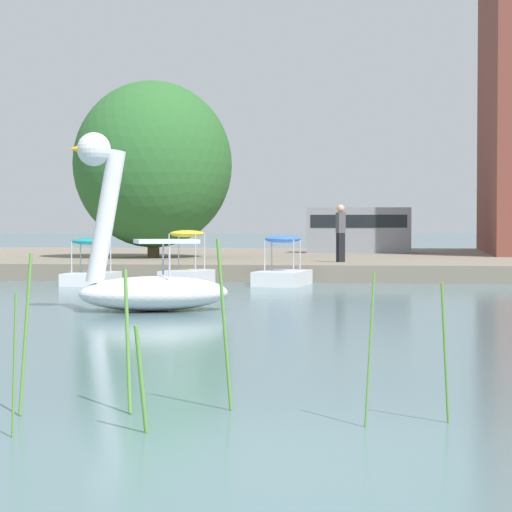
% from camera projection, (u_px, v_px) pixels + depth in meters
% --- Properties ---
extents(ground_plane, '(450.49, 450.49, 0.00)m').
position_uv_depth(ground_plane, '(282.00, 464.00, 6.90)').
color(ground_plane, slate).
extents(shore_bank_far, '(124.31, 23.73, 0.51)m').
position_uv_depth(shore_bank_far, '(354.00, 261.00, 40.99)').
color(shore_bank_far, slate).
rests_on(shore_bank_far, ground_plane).
extents(swan_boat, '(3.18, 2.27, 3.41)m').
position_uv_depth(swan_boat, '(145.00, 272.00, 19.44)').
color(swan_boat, white).
rests_on(swan_boat, ground_plane).
extents(pedal_boat_blue, '(1.56, 2.36, 1.38)m').
position_uv_depth(pedal_boat_blue, '(282.00, 272.00, 28.06)').
color(pedal_boat_blue, white).
rests_on(pedal_boat_blue, ground_plane).
extents(pedal_boat_yellow, '(1.36, 2.00, 1.53)m').
position_uv_depth(pedal_boat_yellow, '(187.00, 269.00, 28.34)').
color(pedal_boat_yellow, white).
rests_on(pedal_boat_yellow, ground_plane).
extents(pedal_boat_teal, '(1.24, 2.12, 1.31)m').
position_uv_depth(pedal_boat_teal, '(91.00, 271.00, 28.33)').
color(pedal_boat_teal, white).
rests_on(pedal_boat_teal, ground_plane).
extents(tree_willow_near_path, '(7.96, 7.95, 6.37)m').
position_uv_depth(tree_willow_near_path, '(153.00, 165.00, 36.57)').
color(tree_willow_near_path, brown).
rests_on(tree_willow_near_path, shore_bank_far).
extents(person_on_path, '(0.32, 0.31, 1.82)m').
position_uv_depth(person_on_path, '(341.00, 231.00, 31.97)').
color(person_on_path, black).
rests_on(person_on_path, shore_bank_far).
extents(parked_van, '(4.40, 1.83, 1.93)m').
position_uv_depth(parked_van, '(359.00, 228.00, 43.31)').
color(parked_van, gray).
rests_on(parked_van, shore_bank_far).
extents(reed_clump_foreground, '(3.66, 1.36, 1.52)m').
position_uv_depth(reed_clump_foreground, '(172.00, 345.00, 8.52)').
color(reed_clump_foreground, '#568E38').
rests_on(reed_clump_foreground, ground_plane).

